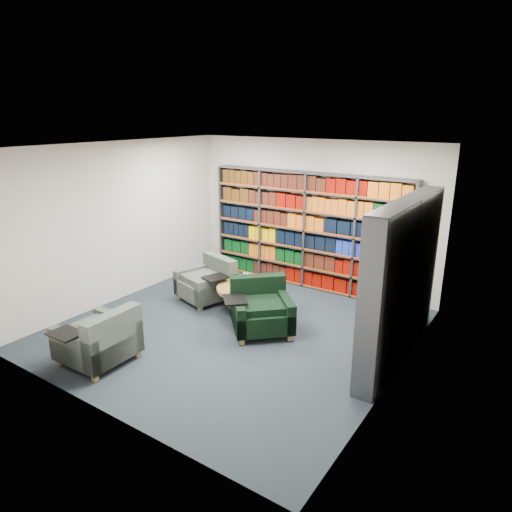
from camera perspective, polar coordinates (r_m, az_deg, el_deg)
The scene contains 7 objects.
room_shell at distance 6.75m, azimuth -2.83°, elevation 1.57°, with size 5.02×5.02×2.82m.
bookshelf_back at distance 8.76m, azimuth 6.36°, elevation 3.14°, with size 4.00×0.28×2.20m.
bookshelf_right at distance 6.38m, azimuth 17.78°, elevation -3.09°, with size 0.28×2.50×2.20m.
chair_teal_left at distance 8.30m, azimuth -5.85°, elevation -3.38°, with size 1.10×1.04×0.76m.
chair_green_right at distance 7.13m, azimuth 0.56°, elevation -6.75°, with size 1.24×1.24×0.80m.
chair_teal_front at distance 6.56m, azimuth -18.77°, elevation -10.08°, with size 0.88×1.02×0.79m.
coffee_table at distance 7.65m, azimuth -1.09°, elevation -4.53°, with size 1.03×1.03×0.72m.
Camera 1 is at (3.89, -5.21, 3.24)m, focal length 32.00 mm.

